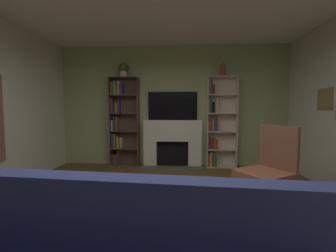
% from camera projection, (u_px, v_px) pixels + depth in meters
% --- Properties ---
extents(ground_plane, '(7.09, 7.09, 0.00)m').
position_uv_depth(ground_plane, '(161.00, 230.00, 2.49)').
color(ground_plane, brown).
extents(wall_back_accent, '(5.51, 0.06, 2.86)m').
position_uv_depth(wall_back_accent, '(173.00, 106.00, 5.36)').
color(wall_back_accent, '#A3B57F').
rests_on(wall_back_accent, ground_plane).
extents(fireplace, '(1.46, 0.53, 1.10)m').
position_uv_depth(fireplace, '(172.00, 142.00, 5.27)').
color(fireplace, white).
rests_on(fireplace, ground_plane).
extents(tv, '(1.16, 0.06, 0.66)m').
position_uv_depth(tv, '(173.00, 106.00, 5.30)').
color(tv, black).
rests_on(tv, fireplace).
extents(bookshelf_left, '(0.69, 0.27, 2.11)m').
position_uv_depth(bookshelf_left, '(122.00, 121.00, 5.34)').
color(bookshelf_left, brown).
rests_on(bookshelf_left, ground_plane).
extents(bookshelf_right, '(0.69, 0.26, 2.11)m').
position_uv_depth(bookshelf_right, '(218.00, 124.00, 5.20)').
color(bookshelf_right, beige).
rests_on(bookshelf_right, ground_plane).
extents(potted_plant, '(0.22, 0.22, 0.32)m').
position_uv_depth(potted_plant, '(124.00, 69.00, 5.19)').
color(potted_plant, beige).
rests_on(potted_plant, bookshelf_left).
extents(vase_with_flowers, '(0.11, 0.11, 0.45)m').
position_uv_depth(vase_with_flowers, '(223.00, 69.00, 5.04)').
color(vase_with_flowers, '#904146').
rests_on(vase_with_flowers, bookshelf_right).
extents(armchair, '(0.85, 0.84, 1.13)m').
position_uv_depth(armchair, '(269.00, 167.00, 3.10)').
color(armchair, brown).
rests_on(armchair, ground_plane).
extents(coffee_table, '(0.99, 0.44, 0.38)m').
position_uv_depth(coffee_table, '(149.00, 233.00, 1.84)').
color(coffee_table, '#906647').
rests_on(coffee_table, ground_plane).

